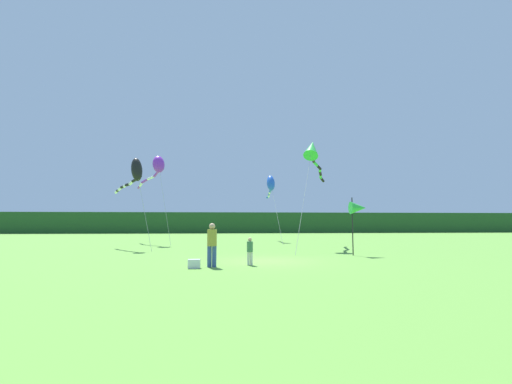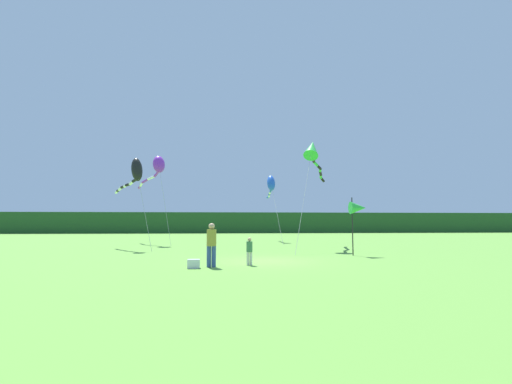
% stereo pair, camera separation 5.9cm
% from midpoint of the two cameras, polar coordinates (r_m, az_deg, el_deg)
% --- Properties ---
extents(ground_plane, '(120.00, 120.00, 0.00)m').
position_cam_midpoint_polar(ground_plane, '(17.58, 1.69, -10.72)').
color(ground_plane, '#5B9338').
extents(distant_treeline, '(108.00, 2.42, 3.47)m').
position_cam_midpoint_polar(distant_treeline, '(62.39, -3.26, -4.80)').
color(distant_treeline, '#234C23').
rests_on(distant_treeline, ground).
extents(person_adult, '(0.39, 0.39, 1.79)m').
position_cam_midpoint_polar(person_adult, '(15.27, -6.99, -7.83)').
color(person_adult, '#334C8C').
rests_on(person_adult, ground).
extents(person_child, '(0.26, 0.26, 1.18)m').
position_cam_midpoint_polar(person_child, '(15.85, -1.07, -8.99)').
color(person_child, silver).
rests_on(person_child, ground).
extents(cooler_box, '(0.48, 0.32, 0.35)m').
position_cam_midpoint_polar(cooler_box, '(15.07, -9.73, -10.98)').
color(cooler_box, silver).
rests_on(cooler_box, ground).
extents(banner_flag_pole, '(0.90, 0.70, 3.21)m').
position_cam_midpoint_polar(banner_flag_pole, '(21.20, 15.56, -2.47)').
color(banner_flag_pole, black).
rests_on(banner_flag_pole, ground).
extents(kite_black, '(3.74, 4.75, 6.32)m').
position_cam_midpoint_polar(kite_black, '(26.47, -18.43, 2.96)').
color(kite_black, '#B2B2B2').
rests_on(kite_black, ground).
extents(kite_purple, '(4.09, 6.49, 7.48)m').
position_cam_midpoint_polar(kite_purple, '(31.96, -15.26, 3.82)').
color(kite_purple, '#B2B2B2').
rests_on(kite_purple, ground).
extents(kite_green, '(4.42, 9.50, 7.86)m').
position_cam_midpoint_polar(kite_green, '(26.41, 8.75, 6.26)').
color(kite_green, '#B2B2B2').
rests_on(kite_green, ground).
extents(kite_blue, '(0.86, 7.66, 6.47)m').
position_cam_midpoint_polar(kite_blue, '(35.09, 2.25, 1.19)').
color(kite_blue, '#B2B2B2').
rests_on(kite_blue, ground).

